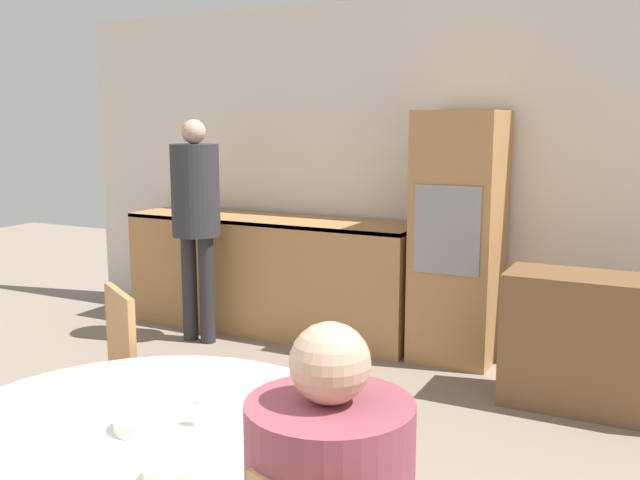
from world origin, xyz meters
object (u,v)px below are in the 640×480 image
cup (289,419)px  sideboard (603,344)px  chair_far_left (103,391)px  bowl_near (145,422)px  oven_unit (459,237)px  person_standing (196,206)px  bowl_far (173,472)px

cup → sideboard: bearing=75.3°
chair_far_left → bowl_near: (0.75, -0.59, 0.24)m
oven_unit → sideboard: bearing=-27.9°
oven_unit → person_standing: bearing=-164.3°
bowl_far → oven_unit: bearing=93.9°
oven_unit → chair_far_left: oven_unit is taller
person_standing → bowl_far: bearing=-54.4°
oven_unit → person_standing: oven_unit is taller
oven_unit → cup: oven_unit is taller
chair_far_left → person_standing: size_ratio=0.57×
cup → bowl_near: size_ratio=0.45×
sideboard → bowl_far: bearing=-105.2°
sideboard → chair_far_left: 2.82m
chair_far_left → person_standing: 2.47m
bowl_far → sideboard: bearing=74.8°
oven_unit → cup: size_ratio=20.90×
bowl_near → bowl_far: 0.35m
chair_far_left → oven_unit: bearing=106.3°
cup → bowl_near: 0.45m
chair_far_left → bowl_far: chair_far_left is taller
person_standing → bowl_far: (2.12, -2.96, -0.27)m
person_standing → cup: person_standing is taller
sideboard → cup: bearing=-104.7°
bowl_near → sideboard: bearing=68.5°
sideboard → bowl_near: size_ratio=5.99×
cup → bowl_far: cup is taller
oven_unit → cup: (0.37, -3.10, -0.08)m
sideboard → chair_far_left: chair_far_left is taller
sideboard → person_standing: 2.99m
person_standing → bowl_near: person_standing is taller
oven_unit → bowl_far: bearing=-86.1°
oven_unit → chair_far_left: 2.82m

